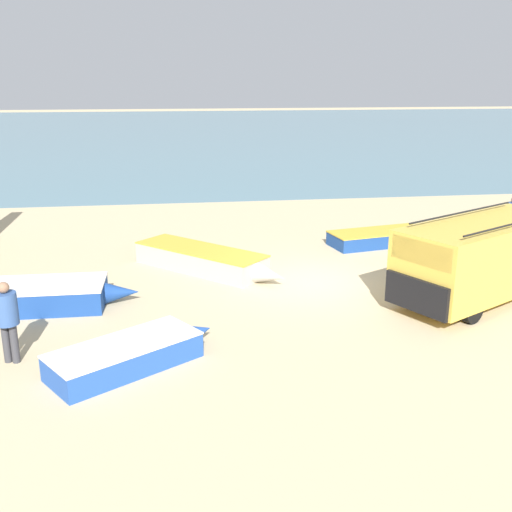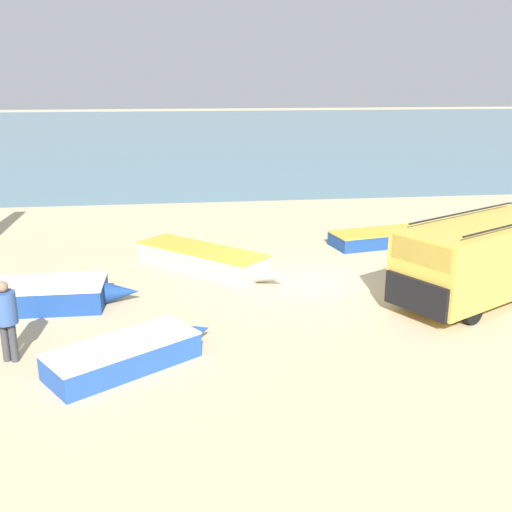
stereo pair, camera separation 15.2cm
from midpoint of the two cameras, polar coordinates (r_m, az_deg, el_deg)
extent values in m
plane|color=tan|center=(17.53, 5.09, -2.51)|extent=(200.00, 200.00, 0.00)
cube|color=slate|center=(68.46, -4.91, 11.83)|extent=(120.00, 80.00, 0.01)
cube|color=gold|center=(16.94, 20.65, 0.02)|extent=(5.65, 4.32, 1.84)
cube|color=black|center=(14.95, 14.71, -3.63)|extent=(0.97, 1.66, 0.83)
cube|color=#1E232D|center=(14.69, 15.21, 0.28)|extent=(0.90, 1.57, 0.59)
cylinder|color=black|center=(15.43, 19.62, -4.89)|extent=(0.68, 0.51, 0.65)
cylinder|color=black|center=(16.37, 14.62, -3.20)|extent=(0.68, 0.51, 0.65)
cylinder|color=black|center=(18.97, 20.95, -1.04)|extent=(0.68, 0.51, 0.65)
cylinder|color=black|center=(17.10, 18.83, 3.96)|extent=(3.87, 2.15, 0.05)
cube|color=#ADA89E|center=(18.64, -5.54, -0.33)|extent=(4.04, 3.98, 0.63)
cone|color=#ADA89E|center=(17.08, 1.11, -1.85)|extent=(1.10, 1.09, 0.60)
cube|color=gold|center=(18.57, -5.56, 0.41)|extent=(1.01, 1.03, 0.05)
cube|color=gold|center=(18.55, -5.57, 0.66)|extent=(4.08, 4.02, 0.04)
cube|color=#234CA3|center=(12.71, -12.70, -9.33)|extent=(3.24, 2.75, 0.51)
cone|color=#234CA3|center=(13.61, -5.83, -7.19)|extent=(0.83, 0.78, 0.49)
cube|color=silver|center=(12.63, -12.76, -8.55)|extent=(0.81, 1.07, 0.05)
cube|color=silver|center=(12.60, -12.78, -8.20)|extent=(3.27, 2.77, 0.04)
cube|color=navy|center=(21.74, 11.32, 1.67)|extent=(3.62, 2.00, 0.46)
cone|color=navy|center=(22.87, 15.82, 2.10)|extent=(0.83, 0.58, 0.44)
cube|color=gold|center=(21.70, 11.34, 2.10)|extent=(0.44, 1.25, 0.05)
cube|color=gold|center=(21.68, 11.36, 2.31)|extent=(3.66, 2.02, 0.04)
cube|color=navy|center=(16.62, -21.44, -3.65)|extent=(4.06, 1.68, 0.60)
cone|color=navy|center=(16.19, -12.91, -3.41)|extent=(0.90, 0.57, 0.57)
cube|color=silver|center=(16.54, -21.52, -2.89)|extent=(0.21, 1.52, 0.05)
cube|color=silver|center=(16.51, -21.56, -2.61)|extent=(4.11, 1.70, 0.04)
cylinder|color=navy|center=(23.68, 22.78, 2.30)|extent=(0.15, 0.15, 0.78)
cylinder|color=navy|center=(23.81, 23.02, 2.35)|extent=(0.15, 0.15, 0.78)
cylinder|color=#38383D|center=(13.57, -22.31, -7.70)|extent=(0.16, 0.16, 0.86)
cylinder|color=#38383D|center=(13.66, -22.97, -7.62)|extent=(0.16, 0.16, 0.86)
cylinder|color=#335189|center=(13.33, -23.01, -4.63)|extent=(0.47, 0.47, 0.68)
sphere|color=#8C664C|center=(13.19, -23.24, -2.78)|extent=(0.23, 0.23, 0.23)
camera|label=1|loc=(0.08, -90.26, -0.08)|focal=42.00mm
camera|label=2|loc=(0.08, 89.74, 0.08)|focal=42.00mm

